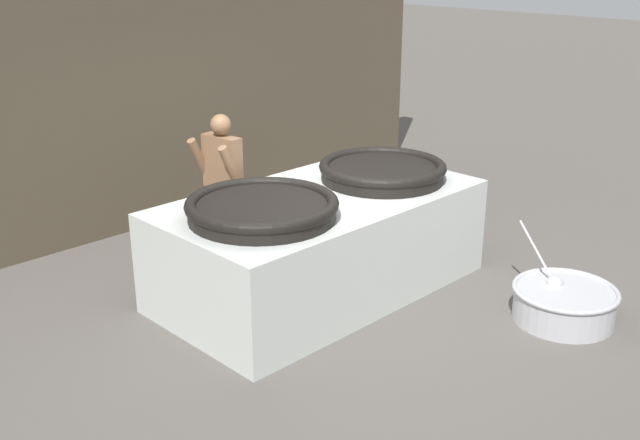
% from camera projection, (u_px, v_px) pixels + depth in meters
% --- Properties ---
extents(ground_plane, '(60.00, 60.00, 0.00)m').
position_uv_depth(ground_plane, '(320.00, 289.00, 7.59)').
color(ground_plane, '#56514C').
extents(back_wall, '(9.12, 0.24, 3.62)m').
position_uv_depth(back_wall, '(149.00, 76.00, 8.88)').
color(back_wall, '#4C4233').
rests_on(back_wall, ground_plane).
extents(hearth_platform, '(3.19, 1.72, 0.99)m').
position_uv_depth(hearth_platform, '(320.00, 243.00, 7.41)').
color(hearth_platform, silver).
rests_on(hearth_platform, ground_plane).
extents(giant_wok_near, '(1.37, 1.37, 0.19)m').
position_uv_depth(giant_wok_near, '(262.00, 208.00, 6.62)').
color(giant_wok_near, black).
rests_on(giant_wok_near, hearth_platform).
extents(giant_wok_far, '(1.31, 1.31, 0.20)m').
position_uv_depth(giant_wok_far, '(382.00, 170.00, 7.70)').
color(giant_wok_far, black).
rests_on(giant_wok_far, hearth_platform).
extents(cook, '(0.40, 0.60, 1.60)m').
position_uv_depth(cook, '(223.00, 181.00, 8.10)').
color(cook, '#8C6647').
rests_on(cook, ground_plane).
extents(prep_bowl_vegetables, '(0.96, 1.19, 0.73)m').
position_uv_depth(prep_bowl_vegetables, '(564.00, 302.00, 6.90)').
color(prep_bowl_vegetables, '#B7B7BC').
rests_on(prep_bowl_vegetables, ground_plane).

